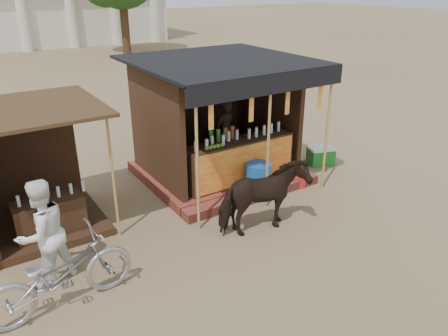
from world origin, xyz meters
TOP-DOWN VIEW (x-y plane):
  - ground at (0.00, 0.00)m, footprint 120.00×120.00m
  - main_stall at (1.01, 3.36)m, footprint 3.60×3.61m
  - secondary_stall at (-3.17, 3.24)m, footprint 2.40×2.40m
  - cow at (0.35, 0.82)m, footprint 1.72×0.93m
  - motorbike at (-3.29, 0.75)m, footprint 2.18×0.92m
  - bystander at (-3.32, 1.47)m, footprint 1.03×0.93m
  - blue_barrel at (1.13, 2.00)m, footprint 0.62×0.62m
  - red_crate at (2.18, 2.00)m, footprint 0.52×0.56m
  - cooler at (3.58, 2.60)m, footprint 0.74×0.61m

SIDE VIEW (x-z plane):
  - ground at x=0.00m, z-range 0.00..0.00m
  - red_crate at x=2.18m, z-range 0.00..0.28m
  - cooler at x=3.58m, z-range 0.00..0.46m
  - blue_barrel at x=1.13m, z-range 0.00..0.78m
  - motorbike at x=-3.29m, z-range 0.00..1.12m
  - cow at x=0.35m, z-range 0.00..1.40m
  - secondary_stall at x=-3.17m, z-range -0.34..2.04m
  - bystander at x=-3.32m, z-range 0.00..1.73m
  - main_stall at x=1.01m, z-range -0.37..2.41m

